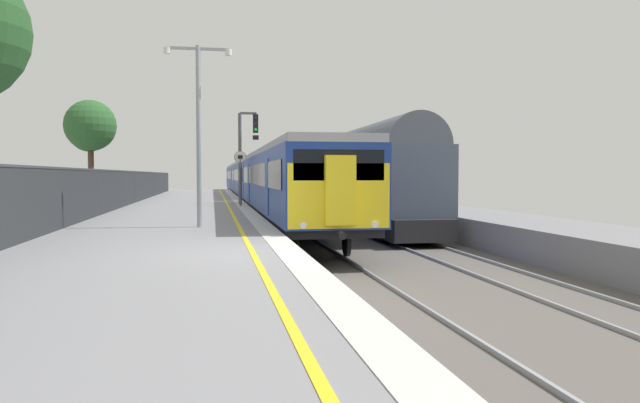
% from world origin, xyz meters
% --- Properties ---
extents(ground, '(17.40, 110.00, 1.21)m').
position_xyz_m(ground, '(2.64, 0.00, -0.61)').
color(ground, gray).
extents(commuter_train_at_platform, '(2.83, 64.28, 3.81)m').
position_xyz_m(commuter_train_at_platform, '(2.10, 34.93, 1.27)').
color(commuter_train_at_platform, navy).
rests_on(commuter_train_at_platform, ground).
extents(freight_train_adjacent_track, '(2.60, 58.47, 4.77)m').
position_xyz_m(freight_train_adjacent_track, '(6.10, 36.66, 1.61)').
color(freight_train_adjacent_track, '#232326').
rests_on(freight_train_adjacent_track, ground).
extents(signal_gantry, '(1.10, 0.24, 4.96)m').
position_xyz_m(signal_gantry, '(0.62, 20.66, 3.10)').
color(signal_gantry, '#47474C').
rests_on(signal_gantry, ground).
extents(speed_limit_sign, '(0.59, 0.08, 2.76)m').
position_xyz_m(speed_limit_sign, '(0.25, 18.18, 1.76)').
color(speed_limit_sign, '#59595B').
rests_on(speed_limit_sign, ground).
extents(platform_lamp_mid, '(2.00, 0.20, 5.42)m').
position_xyz_m(platform_lamp_mid, '(-1.53, 6.25, 3.21)').
color(platform_lamp_mid, '#93999E').
rests_on(platform_lamp_mid, ground).
extents(background_tree_left, '(2.95, 3.14, 5.91)m').
position_xyz_m(background_tree_left, '(-8.12, 24.78, 4.29)').
color(background_tree_left, '#473323').
rests_on(background_tree_left, ground).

